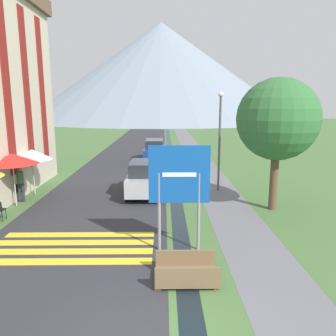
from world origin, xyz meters
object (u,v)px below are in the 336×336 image
object	(u,v)px
road_sign	(179,183)
cafe_umbrella_middle_red	(12,159)
footbridge	(186,273)
tree_by_path	(278,120)
streetlamp	(220,134)
person_standing_terrace	(20,182)
parked_car_near	(145,178)
parked_car_far	(155,150)
cafe_umbrella_rear_white	(32,155)
cafe_chair_far_right	(17,190)
cafe_chair_far_left	(18,190)

from	to	relation	value
road_sign	cafe_umbrella_middle_red	distance (m)	8.96
road_sign	footbridge	world-z (taller)	road_sign
road_sign	tree_by_path	world-z (taller)	tree_by_path
streetlamp	tree_by_path	distance (m)	3.94
footbridge	cafe_umbrella_middle_red	xyz separation A→B (m)	(-7.63, 6.81, 2.03)
road_sign	person_standing_terrace	size ratio (longest dim) A/B	2.01
footbridge	parked_car_near	xyz separation A→B (m)	(-1.60, 8.65, 0.68)
road_sign	parked_car_far	size ratio (longest dim) A/B	0.77
cafe_umbrella_middle_red	person_standing_terrace	xyz separation A→B (m)	(0.01, 0.60, -1.24)
tree_by_path	footbridge	bearing A→B (deg)	-125.39
footbridge	person_standing_terrace	world-z (taller)	person_standing_terrace
cafe_umbrella_rear_white	person_standing_terrace	size ratio (longest dim) A/B	1.39
cafe_umbrella_rear_white	person_standing_terrace	xyz separation A→B (m)	(-0.10, -1.41, -1.14)
parked_car_far	cafe_umbrella_middle_red	bearing A→B (deg)	-116.75
parked_car_far	cafe_chair_far_right	size ratio (longest dim) A/B	5.34
cafe_umbrella_rear_white	tree_by_path	xyz separation A→B (m)	(11.89, -2.68, 1.93)
person_standing_terrace	tree_by_path	xyz separation A→B (m)	(11.98, -1.27, 3.07)
footbridge	cafe_chair_far_left	bearing A→B (deg)	135.83
streetlamp	cafe_chair_far_right	bearing A→B (deg)	-170.28
cafe_umbrella_rear_white	streetlamp	world-z (taller)	streetlamp
cafe_chair_far_left	person_standing_terrace	size ratio (longest dim) A/B	0.49
parked_car_near	person_standing_terrace	distance (m)	6.15
cafe_umbrella_middle_red	footbridge	bearing A→B (deg)	-41.76
footbridge	cafe_umbrella_middle_red	size ratio (longest dim) A/B	0.68
cafe_umbrella_middle_red	cafe_umbrella_rear_white	xyz separation A→B (m)	(0.11, 2.01, -0.11)
footbridge	streetlamp	xyz separation A→B (m)	(2.41, 9.44, 2.95)
road_sign	cafe_chair_far_left	bearing A→B (deg)	143.52
cafe_umbrella_middle_red	person_standing_terrace	bearing A→B (deg)	89.09
footbridge	tree_by_path	distance (m)	8.46
person_standing_terrace	streetlamp	size ratio (longest dim) A/B	0.32
road_sign	parked_car_near	size ratio (longest dim) A/B	0.88
road_sign	cafe_chair_far_left	size ratio (longest dim) A/B	4.11
footbridge	streetlamp	distance (m)	10.18
cafe_chair_far_left	person_standing_terrace	world-z (taller)	person_standing_terrace
parked_car_far	person_standing_terrace	distance (m)	13.30
parked_car_near	cafe_chair_far_left	size ratio (longest dim) A/B	4.68
streetlamp	cafe_umbrella_rear_white	bearing A→B (deg)	-176.43
person_standing_terrace	road_sign	bearing A→B (deg)	-36.20
road_sign	streetlamp	distance (m)	7.98
person_standing_terrace	footbridge	bearing A→B (deg)	-44.20
parked_car_near	parked_car_far	world-z (taller)	same
parked_car_near	cafe_umbrella_middle_red	xyz separation A→B (m)	(-6.03, -1.84, 1.34)
road_sign	tree_by_path	xyz separation A→B (m)	(4.48, 4.22, 1.79)
cafe_umbrella_rear_white	parked_car_near	bearing A→B (deg)	-1.61
footbridge	cafe_umbrella_middle_red	bearing A→B (deg)	138.24
parked_car_near	cafe_chair_far_right	distance (m)	6.42
parked_car_far	person_standing_terrace	size ratio (longest dim) A/B	2.62
road_sign	parked_car_near	xyz separation A→B (m)	(-1.48, 6.73, -1.38)
parked_car_near	cafe_umbrella_rear_white	xyz separation A→B (m)	(-5.92, 0.17, 1.24)
cafe_chair_far_left	cafe_umbrella_rear_white	size ratio (longest dim) A/B	0.35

